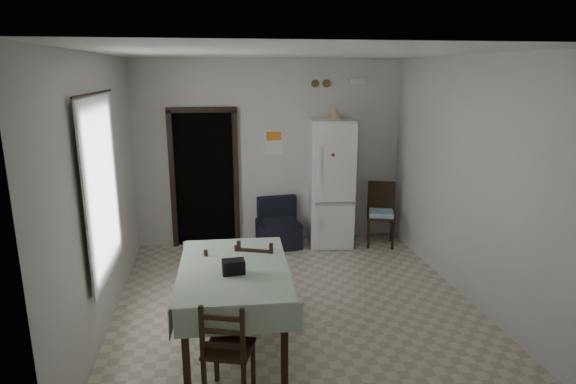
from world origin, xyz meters
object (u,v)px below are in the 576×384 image
(dining_chair_far_left, at_px, (218,282))
(dining_chair_near_head, at_px, (229,347))
(corner_chair, at_px, (381,215))
(dining_chair_far_right, at_px, (260,277))
(fridge, at_px, (330,183))
(navy_seat, at_px, (279,223))
(dining_table, at_px, (235,306))

(dining_chair_far_left, xyz_separation_m, dining_chair_near_head, (0.07, -1.33, 0.00))
(corner_chair, bearing_deg, dining_chair_far_right, -119.31)
(corner_chair, relative_size, dining_chair_far_left, 1.09)
(dining_chair_far_right, relative_size, dining_chair_near_head, 1.05)
(fridge, bearing_deg, corner_chair, -7.37)
(navy_seat, xyz_separation_m, dining_chair_far_right, (-0.52, -2.21, 0.10))
(dining_chair_far_left, relative_size, dining_chair_near_head, 1.00)
(fridge, relative_size, dining_chair_far_right, 2.08)
(navy_seat, height_order, dining_chair_near_head, dining_chair_near_head)
(fridge, distance_m, dining_chair_far_right, 2.63)
(navy_seat, xyz_separation_m, corner_chair, (1.61, -0.19, 0.12))
(dining_chair_far_right, bearing_deg, dining_table, 79.97)
(fridge, height_order, dining_chair_far_right, fridge)
(dining_chair_far_left, distance_m, dining_chair_near_head, 1.33)
(corner_chair, bearing_deg, dining_chair_near_head, -109.85)
(navy_seat, bearing_deg, dining_table, -113.77)
(corner_chair, height_order, dining_chair_far_right, corner_chair)
(fridge, bearing_deg, navy_seat, -173.54)
(dining_chair_near_head, bearing_deg, dining_table, -78.64)
(corner_chair, distance_m, dining_chair_near_head, 4.17)
(dining_table, distance_m, dining_chair_far_right, 0.61)
(navy_seat, xyz_separation_m, dining_chair_far_left, (-0.98, -2.19, 0.07))
(navy_seat, height_order, dining_chair_far_left, dining_chair_far_left)
(navy_seat, distance_m, dining_table, 2.85)
(navy_seat, height_order, corner_chair, corner_chair)
(corner_chair, distance_m, dining_chair_far_right, 2.93)
(dining_chair_near_head, bearing_deg, navy_seat, -86.72)
(navy_seat, distance_m, dining_chair_far_right, 2.27)
(dining_chair_far_left, distance_m, dining_chair_far_right, 0.46)
(fridge, bearing_deg, dining_chair_far_left, -122.93)
(navy_seat, bearing_deg, dining_chair_far_right, -110.26)
(dining_table, bearing_deg, dining_chair_near_head, -94.13)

